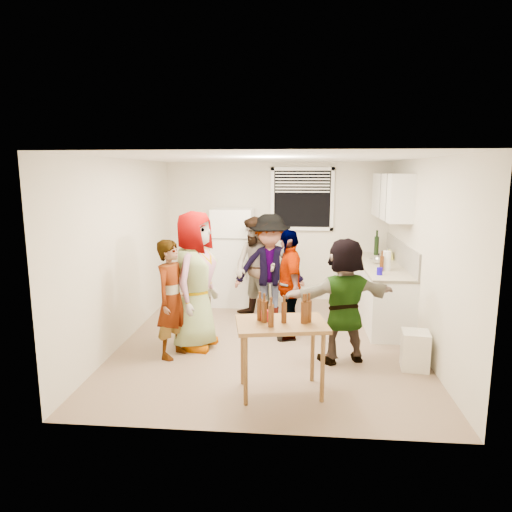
# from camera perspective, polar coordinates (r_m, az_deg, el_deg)

# --- Properties ---
(room) EXTENTS (4.00, 4.50, 2.50)m
(room) POSITION_cam_1_polar(r_m,az_deg,el_deg) (6.43, 1.63, -10.72)
(room) COLOR beige
(room) RESTS_ON ground
(window) EXTENTS (1.12, 0.10, 1.06)m
(window) POSITION_cam_1_polar(r_m,az_deg,el_deg) (8.21, 5.79, 7.09)
(window) COLOR white
(window) RESTS_ON room
(refrigerator) EXTENTS (0.70, 0.70, 1.70)m
(refrigerator) POSITION_cam_1_polar(r_m,az_deg,el_deg) (8.08, -2.85, -0.07)
(refrigerator) COLOR white
(refrigerator) RESTS_ON ground
(counter_lower) EXTENTS (0.60, 2.20, 0.86)m
(counter_lower) POSITION_cam_1_polar(r_m,az_deg,el_deg) (7.51, 15.29, -4.53)
(counter_lower) COLOR white
(counter_lower) RESTS_ON ground
(countertop) EXTENTS (0.64, 2.22, 0.04)m
(countertop) POSITION_cam_1_polar(r_m,az_deg,el_deg) (7.41, 15.46, -1.16)
(countertop) COLOR beige
(countertop) RESTS_ON counter_lower
(backsplash) EXTENTS (0.03, 2.20, 0.36)m
(backsplash) POSITION_cam_1_polar(r_m,az_deg,el_deg) (7.43, 17.69, 0.32)
(backsplash) COLOR beige
(backsplash) RESTS_ON countertop
(upper_cabinets) EXTENTS (0.34, 1.60, 0.70)m
(upper_cabinets) POSITION_cam_1_polar(r_m,az_deg,el_deg) (7.50, 16.57, 7.17)
(upper_cabinets) COLOR white
(upper_cabinets) RESTS_ON room
(kettle) EXTENTS (0.26, 0.24, 0.18)m
(kettle) POSITION_cam_1_polar(r_m,az_deg,el_deg) (7.44, 15.03, -0.94)
(kettle) COLOR silver
(kettle) RESTS_ON countertop
(paper_towel) EXTENTS (0.13, 0.13, 0.28)m
(paper_towel) POSITION_cam_1_polar(r_m,az_deg,el_deg) (6.99, 15.93, -1.70)
(paper_towel) COLOR white
(paper_towel) RESTS_ON countertop
(wine_bottle) EXTENTS (0.08, 0.08, 0.32)m
(wine_bottle) POSITION_cam_1_polar(r_m,az_deg,el_deg) (8.23, 14.77, 0.14)
(wine_bottle) COLOR black
(wine_bottle) RESTS_ON countertop
(beer_bottle_counter) EXTENTS (0.06, 0.06, 0.22)m
(beer_bottle_counter) POSITION_cam_1_polar(r_m,az_deg,el_deg) (6.89, 15.40, -1.84)
(beer_bottle_counter) COLOR #47230C
(beer_bottle_counter) RESTS_ON countertop
(blue_cup) EXTENTS (0.08, 0.08, 0.11)m
(blue_cup) POSITION_cam_1_polar(r_m,az_deg,el_deg) (6.64, 15.17, -2.30)
(blue_cup) COLOR #1003A3
(blue_cup) RESTS_ON countertop
(picture_frame) EXTENTS (0.02, 0.18, 0.15)m
(picture_frame) POSITION_cam_1_polar(r_m,az_deg,el_deg) (7.86, 16.50, 0.14)
(picture_frame) COLOR #D2CE3F
(picture_frame) RESTS_ON countertop
(trash_bin) EXTENTS (0.35, 0.35, 0.46)m
(trash_bin) POSITION_cam_1_polar(r_m,az_deg,el_deg) (5.86, 19.27, -10.88)
(trash_bin) COLOR silver
(trash_bin) RESTS_ON ground
(serving_table) EXTENTS (1.02, 0.77, 0.78)m
(serving_table) POSITION_cam_1_polar(r_m,az_deg,el_deg) (5.10, 3.09, -16.62)
(serving_table) COLOR brown
(serving_table) RESTS_ON ground
(beer_bottle_table) EXTENTS (0.06, 0.06, 0.22)m
(beer_bottle_table) POSITION_cam_1_polar(r_m,az_deg,el_deg) (4.79, 3.50, -8.32)
(beer_bottle_table) COLOR #47230C
(beer_bottle_table) RESTS_ON serving_table
(red_cup) EXTENTS (0.09, 0.09, 0.11)m
(red_cup) POSITION_cam_1_polar(r_m,az_deg,el_deg) (4.83, 1.14, -8.12)
(red_cup) COLOR red
(red_cup) RESTS_ON serving_table
(guest_grey) EXTENTS (1.98, 1.25, 0.58)m
(guest_grey) POSITION_cam_1_polar(r_m,az_deg,el_deg) (6.34, -7.44, -11.13)
(guest_grey) COLOR gray
(guest_grey) RESTS_ON ground
(guest_stripe) EXTENTS (1.60, 1.01, 0.36)m
(guest_stripe) POSITION_cam_1_polar(r_m,az_deg,el_deg) (6.09, -10.20, -12.14)
(guest_stripe) COLOR #141933
(guest_stripe) RESTS_ON ground
(guest_back_left) EXTENTS (1.67, 1.77, 0.62)m
(guest_back_left) POSITION_cam_1_polar(r_m,az_deg,el_deg) (7.40, 0.05, -7.84)
(guest_back_left) COLOR brown
(guest_back_left) RESTS_ON ground
(guest_back_right) EXTENTS (1.18, 1.74, 0.63)m
(guest_back_right) POSITION_cam_1_polar(r_m,az_deg,el_deg) (7.34, 1.69, -8.00)
(guest_back_right) COLOR #3C3B40
(guest_back_right) RESTS_ON ground
(guest_black) EXTENTS (1.71, 1.22, 0.38)m
(guest_black) POSITION_cam_1_polar(r_m,az_deg,el_deg) (6.63, 4.03, -10.07)
(guest_black) COLOR black
(guest_black) RESTS_ON ground
(guest_orange) EXTENTS (1.87, 1.94, 0.46)m
(guest_orange) POSITION_cam_1_polar(r_m,az_deg,el_deg) (5.96, 10.66, -12.67)
(guest_orange) COLOR #F37F4E
(guest_orange) RESTS_ON ground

